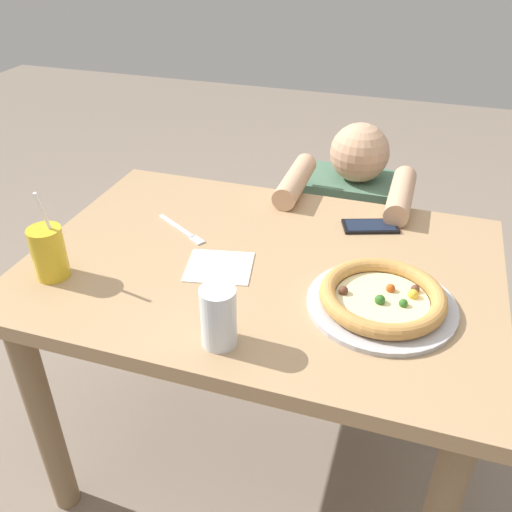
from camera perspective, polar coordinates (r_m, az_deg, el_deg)
name	(u,v)px	position (r m, az deg, el deg)	size (l,w,h in m)	color
ground_plane	(260,455)	(1.90, 0.46, -19.83)	(8.00, 8.00, 0.00)	gray
dining_table	(261,300)	(1.45, 0.57, -4.60)	(1.16, 0.82, 0.75)	tan
pizza_near	(382,299)	(1.25, 12.91, -4.33)	(0.33, 0.33, 0.05)	#B7B7BC
drink_cup_colored	(49,253)	(1.38, -20.62, 0.34)	(0.08, 0.08, 0.23)	gold
water_cup_clear	(219,316)	(1.10, -3.89, -6.19)	(0.07, 0.07, 0.13)	silver
paper_napkin	(219,267)	(1.36, -3.82, -1.12)	(0.16, 0.14, 0.00)	white
fork	(183,230)	(1.52, -7.59, 2.64)	(0.18, 0.12, 0.00)	silver
cell_phone	(370,226)	(1.56, 11.73, 3.04)	(0.17, 0.12, 0.01)	black
diner_seated	(349,252)	(2.06, 9.54, 0.43)	(0.39, 0.51, 0.91)	#333847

